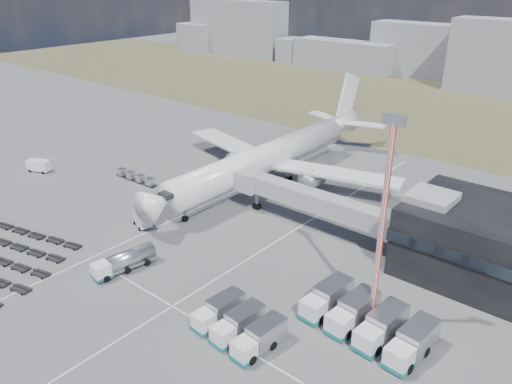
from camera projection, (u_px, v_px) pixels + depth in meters
The scene contains 14 objects.
ground at pixel (143, 242), 77.85m from camera, with size 420.00×420.00×0.00m, color #565659.
grass_strip at pixel (426, 106), 154.94m from camera, with size 420.00×90.00×0.01m, color #4D432E.
lane_markings at pixel (200, 255), 74.23m from camera, with size 47.12×110.00×0.01m.
jet_bridge at pixel (303, 198), 80.79m from camera, with size 30.30×3.80×7.05m.
airliner at pixel (271, 156), 98.38m from camera, with size 51.59×64.53×17.62m.
skyline at pixel (482, 59), 176.23m from camera, with size 298.23×25.56×25.51m.
fuel_tanker at pixel (124, 261), 69.87m from camera, with size 3.75×9.34×2.94m.
pushback_tug at pixel (143, 222), 82.20m from camera, with size 3.65×2.06×1.61m, color white.
utility_van at pixel (39, 166), 104.51m from camera, with size 4.75×2.15×2.50m, color white.
catering_truck at pixel (308, 176), 98.84m from camera, with size 3.72×6.15×2.63m.
service_trucks_near at pixel (238, 324), 57.37m from camera, with size 9.80×7.76×2.81m.
service_trucks_far at pixel (367, 319), 57.85m from camera, with size 14.89×9.05×3.17m.
uld_row at pixel (136, 177), 99.80m from camera, with size 10.83×1.82×1.49m.
floodlight_mast at pixel (382, 226), 55.30m from camera, with size 2.43×1.98×25.58m.
Camera 1 is at (57.15, -40.78, 38.80)m, focal length 35.00 mm.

